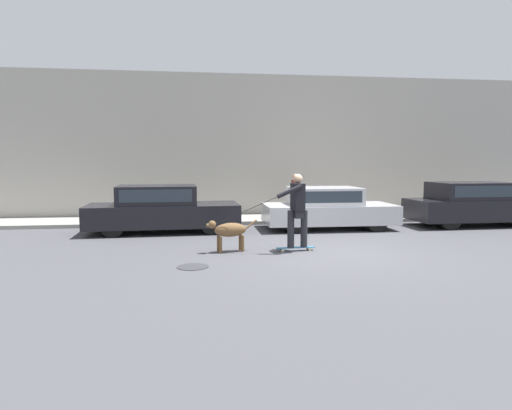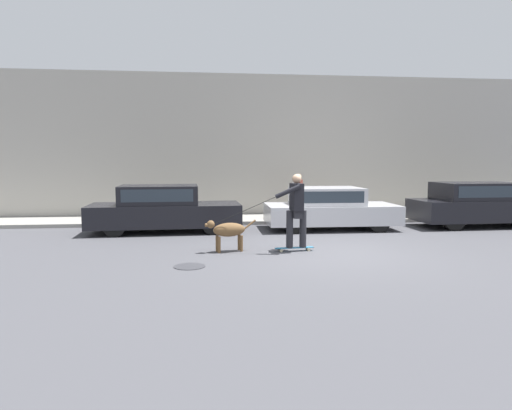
{
  "view_description": "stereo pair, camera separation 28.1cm",
  "coord_description": "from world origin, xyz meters",
  "px_view_note": "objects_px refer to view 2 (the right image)",
  "views": [
    {
      "loc": [
        -2.96,
        -9.77,
        2.04
      ],
      "look_at": [
        -1.39,
        1.56,
        0.95
      ],
      "focal_mm": 32.0,
      "sensor_mm": 36.0,
      "label": 1
    },
    {
      "loc": [
        -2.68,
        -9.8,
        2.04
      ],
      "look_at": [
        -1.39,
        1.56,
        0.95
      ],
      "focal_mm": 32.0,
      "sensor_mm": 36.0,
      "label": 2
    }
  ],
  "objects_px": {
    "parked_car_0": "(164,210)",
    "skateboarder": "(296,208)",
    "parked_car_2": "(479,205)",
    "dog": "(228,230)",
    "pedestrian_with_bag": "(299,194)",
    "parked_car_1": "(329,209)"
  },
  "relations": [
    {
      "from": "parked_car_0",
      "to": "skateboarder",
      "type": "height_order",
      "value": "skateboarder"
    },
    {
      "from": "parked_car_0",
      "to": "parked_car_2",
      "type": "bearing_deg",
      "value": -2.06
    },
    {
      "from": "parked_car_0",
      "to": "skateboarder",
      "type": "relative_size",
      "value": 1.86
    },
    {
      "from": "dog",
      "to": "skateboarder",
      "type": "height_order",
      "value": "skateboarder"
    },
    {
      "from": "parked_car_2",
      "to": "skateboarder",
      "type": "relative_size",
      "value": 1.79
    },
    {
      "from": "skateboarder",
      "to": "pedestrian_with_bag",
      "type": "height_order",
      "value": "skateboarder"
    },
    {
      "from": "parked_car_1",
      "to": "skateboarder",
      "type": "xyz_separation_m",
      "value": [
        -1.7,
        -3.27,
        0.39
      ]
    },
    {
      "from": "parked_car_0",
      "to": "dog",
      "type": "height_order",
      "value": "parked_car_0"
    },
    {
      "from": "pedestrian_with_bag",
      "to": "parked_car_1",
      "type": "bearing_deg",
      "value": -49.12
    },
    {
      "from": "dog",
      "to": "pedestrian_with_bag",
      "type": "xyz_separation_m",
      "value": [
        2.68,
        5.05,
        0.46
      ]
    },
    {
      "from": "skateboarder",
      "to": "parked_car_0",
      "type": "bearing_deg",
      "value": -49.84
    },
    {
      "from": "dog",
      "to": "pedestrian_with_bag",
      "type": "relative_size",
      "value": 0.78
    },
    {
      "from": "parked_car_1",
      "to": "dog",
      "type": "xyz_separation_m",
      "value": [
        -3.24,
        -3.16,
        -0.13
      ]
    },
    {
      "from": "pedestrian_with_bag",
      "to": "parked_car_0",
      "type": "bearing_deg",
      "value": -132.33
    },
    {
      "from": "pedestrian_with_bag",
      "to": "dog",
      "type": "bearing_deg",
      "value": -93.61
    },
    {
      "from": "parked_car_2",
      "to": "parked_car_1",
      "type": "bearing_deg",
      "value": 178.82
    },
    {
      "from": "parked_car_1",
      "to": "parked_car_2",
      "type": "relative_size",
      "value": 0.94
    },
    {
      "from": "parked_car_0",
      "to": "parked_car_1",
      "type": "height_order",
      "value": "parked_car_0"
    },
    {
      "from": "parked_car_0",
      "to": "parked_car_2",
      "type": "xyz_separation_m",
      "value": [
        9.76,
        0.0,
        0.03
      ]
    },
    {
      "from": "dog",
      "to": "parked_car_1",
      "type": "bearing_deg",
      "value": -148.59
    },
    {
      "from": "pedestrian_with_bag",
      "to": "skateboarder",
      "type": "bearing_deg",
      "value": -78.13
    },
    {
      "from": "skateboarder",
      "to": "pedestrian_with_bag",
      "type": "distance_m",
      "value": 5.28
    }
  ]
}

